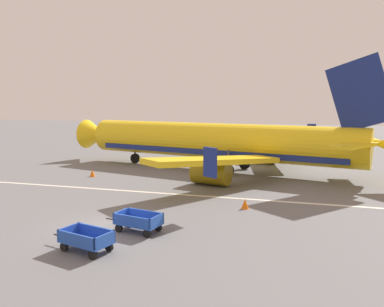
{
  "coord_description": "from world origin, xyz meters",
  "views": [
    {
      "loc": [
        10.99,
        -19.21,
        7.23
      ],
      "look_at": [
        1.94,
        12.43,
        2.8
      ],
      "focal_mm": 36.11,
      "sensor_mm": 36.0,
      "label": 1
    }
  ],
  "objects_px": {
    "baggage_cart_second_in_row": "(138,221)",
    "traffic_cone_near_plane": "(92,173)",
    "traffic_cone_mid_apron": "(245,204)",
    "airplane": "(224,142)",
    "baggage_cart_nearest": "(86,239)"
  },
  "relations": [
    {
      "from": "airplane",
      "to": "traffic_cone_near_plane",
      "type": "bearing_deg",
      "value": -151.39
    },
    {
      "from": "traffic_cone_near_plane",
      "to": "traffic_cone_mid_apron",
      "type": "distance_m",
      "value": 17.47
    },
    {
      "from": "baggage_cart_nearest",
      "to": "airplane",
      "type": "bearing_deg",
      "value": 84.75
    },
    {
      "from": "baggage_cart_second_in_row",
      "to": "traffic_cone_mid_apron",
      "type": "distance_m",
      "value": 8.11
    },
    {
      "from": "baggage_cart_second_in_row",
      "to": "traffic_cone_mid_apron",
      "type": "height_order",
      "value": "baggage_cart_second_in_row"
    },
    {
      "from": "airplane",
      "to": "traffic_cone_near_plane",
      "type": "xyz_separation_m",
      "value": [
        -11.7,
        -6.38,
        -2.71
      ]
    },
    {
      "from": "baggage_cart_second_in_row",
      "to": "baggage_cart_nearest",
      "type": "bearing_deg",
      "value": -110.76
    },
    {
      "from": "baggage_cart_second_in_row",
      "to": "traffic_cone_near_plane",
      "type": "bearing_deg",
      "value": 128.61
    },
    {
      "from": "baggage_cart_nearest",
      "to": "traffic_cone_near_plane",
      "type": "distance_m",
      "value": 19.42
    },
    {
      "from": "traffic_cone_near_plane",
      "to": "traffic_cone_mid_apron",
      "type": "xyz_separation_m",
      "value": [
        15.9,
        -7.24,
        -0.0
      ]
    },
    {
      "from": "airplane",
      "to": "baggage_cart_second_in_row",
      "type": "relative_size",
      "value": 10.3
    },
    {
      "from": "traffic_cone_mid_apron",
      "to": "airplane",
      "type": "bearing_deg",
      "value": 107.12
    },
    {
      "from": "baggage_cart_second_in_row",
      "to": "airplane",
      "type": "bearing_deg",
      "value": 87.49
    },
    {
      "from": "baggage_cart_nearest",
      "to": "traffic_cone_mid_apron",
      "type": "distance_m",
      "value": 11.56
    },
    {
      "from": "baggage_cart_nearest",
      "to": "traffic_cone_mid_apron",
      "type": "height_order",
      "value": "baggage_cart_nearest"
    }
  ]
}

